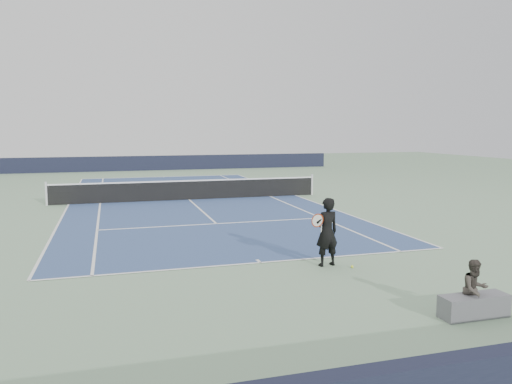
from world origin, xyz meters
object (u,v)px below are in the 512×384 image
object	(u,v)px
tennis_net	(189,190)
tennis_ball	(352,267)
tennis_player	(327,232)
spectator_bench	(474,297)

from	to	relation	value
tennis_net	tennis_ball	xyz separation A→B (m)	(2.05, -12.96, -0.47)
tennis_player	tennis_net	bearing A→B (deg)	96.92
tennis_net	spectator_bench	xyz separation A→B (m)	(2.69, -16.51, -0.13)
tennis_ball	spectator_bench	world-z (taller)	spectator_bench
spectator_bench	tennis_net	bearing A→B (deg)	99.24
tennis_net	tennis_ball	world-z (taller)	tennis_net
tennis_player	spectator_bench	bearing A→B (deg)	-73.57
tennis_ball	spectator_bench	size ratio (longest dim) A/B	0.05
tennis_player	spectator_bench	size ratio (longest dim) A/B	1.33
tennis_net	tennis_ball	distance (m)	13.13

